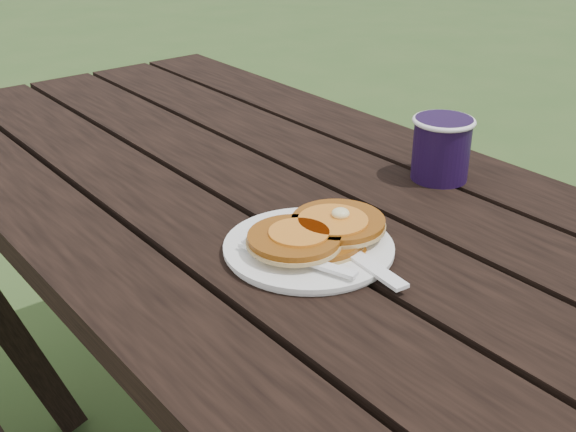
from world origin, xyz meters
TOP-DOWN VIEW (x-y plane):
  - picnic_table at (0.00, 0.00)m, footprint 1.36×1.80m
  - plate at (-0.08, -0.09)m, footprint 0.26×0.26m
  - pancake_stack at (-0.07, -0.10)m, footprint 0.19×0.12m
  - knife at (-0.06, -0.15)m, footprint 0.04×0.18m
  - fork at (-0.11, -0.14)m, footprint 0.08×0.16m
  - coffee_cup at (0.23, -0.04)m, footprint 0.10×0.10m

SIDE VIEW (x-z plane):
  - picnic_table at x=0.00m, z-range -0.01..0.74m
  - plate at x=-0.08m, z-range 0.75..0.76m
  - knife at x=-0.06m, z-range 0.76..0.76m
  - fork at x=-0.11m, z-range 0.77..0.77m
  - pancake_stack at x=-0.07m, z-range 0.76..0.79m
  - coffee_cup at x=0.23m, z-range 0.76..0.86m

